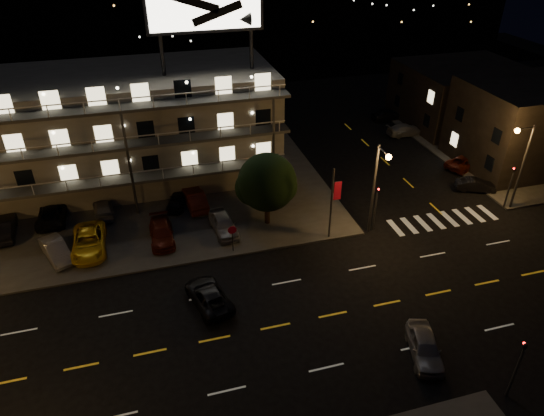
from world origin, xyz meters
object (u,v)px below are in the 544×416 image
object	(u,v)px
lot_car_4	(223,224)
side_car_0	(475,185)
lot_car_7	(103,208)
tree	(267,184)
lot_car_2	(89,242)
road_car_west	(209,296)
road_car_east	(425,346)

from	to	relation	value
lot_car_4	side_car_0	world-z (taller)	lot_car_4
lot_car_4	lot_car_7	world-z (taller)	lot_car_4
lot_car_7	side_car_0	distance (m)	34.58
lot_car_4	lot_car_7	bearing A→B (deg)	145.55
lot_car_7	tree	bearing A→B (deg)	152.85
lot_car_7	side_car_0	xyz separation A→B (m)	(34.22, -5.04, -0.15)
lot_car_4	lot_car_7	distance (m)	11.13
lot_car_2	road_car_west	world-z (taller)	lot_car_2
tree	road_car_east	bearing A→B (deg)	-71.81
lot_car_4	tree	bearing A→B (deg)	0.65
tree	lot_car_2	bearing A→B (deg)	179.99
lot_car_2	road_car_west	size ratio (longest dim) A/B	1.15
lot_car_7	side_car_0	size ratio (longest dim) A/B	1.13
side_car_0	road_car_west	world-z (taller)	road_car_west
lot_car_7	road_car_west	bearing A→B (deg)	111.39
tree	lot_car_2	size ratio (longest dim) A/B	1.18
tree	side_car_0	bearing A→B (deg)	0.40
lot_car_2	lot_car_7	xyz separation A→B (m)	(0.97, 5.18, -0.14)
lot_car_4	road_car_west	bearing A→B (deg)	-112.35
lot_car_2	road_car_east	bearing A→B (deg)	-39.72
tree	lot_car_7	xyz separation A→B (m)	(-13.48, 5.18, -3.18)
lot_car_2	tree	bearing A→B (deg)	-0.09
lot_car_2	side_car_0	world-z (taller)	lot_car_2
lot_car_2	lot_car_4	size ratio (longest dim) A/B	1.22
lot_car_4	road_car_east	world-z (taller)	lot_car_4
road_car_west	side_car_0	bearing A→B (deg)	-176.52
lot_car_2	lot_car_7	world-z (taller)	lot_car_2
tree	side_car_0	size ratio (longest dim) A/B	1.72
tree	lot_car_7	distance (m)	14.79
lot_car_2	lot_car_4	xyz separation A→B (m)	(10.63, -0.35, 0.00)
tree	side_car_0	xyz separation A→B (m)	(20.74, 0.14, -3.32)
lot_car_7	road_car_east	size ratio (longest dim) A/B	1.01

